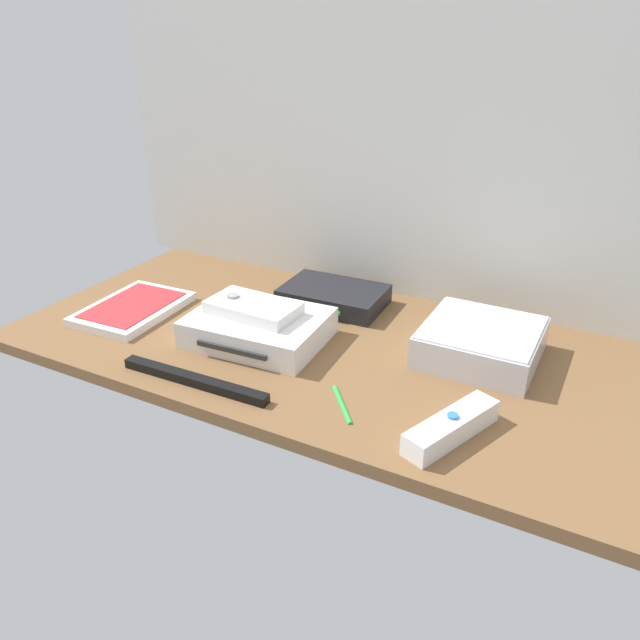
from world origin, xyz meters
The scene contains 10 objects.
ground_plane centered at (0.00, 0.00, -1.00)cm, with size 100.00×48.00×2.00cm, color brown.
back_wall centered at (0.00, 24.60, 32.00)cm, with size 110.00×1.20×64.00cm, color silver.
game_console centered at (-9.18, -3.80, 2.20)cm, with size 21.91×17.44×4.40cm.
mini_computer centered at (23.86, 7.12, 2.64)cm, with size 17.09×17.09×5.30cm.
game_case centered at (-34.48, -5.47, 0.76)cm, with size 14.39×19.56×1.56cm.
network_router centered at (-4.54, 13.88, 1.70)cm, with size 18.42×12.86×3.40cm.
remote_wand centered at (25.94, -14.44, 1.51)cm, with size 8.73×15.10×3.40cm.
remote_classic_pad centered at (-10.16, -3.57, 5.41)cm, with size 14.68×8.52×2.40cm.
sensor_bar centered at (-9.94, -19.49, 0.70)cm, with size 24.00×1.80×1.40cm, color black.
stylus_pen centered at (10.96, -14.37, 0.35)cm, with size 0.70×0.70×9.00cm, color green.
Camera 1 is at (40.46, -76.74, 46.68)cm, focal length 34.40 mm.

